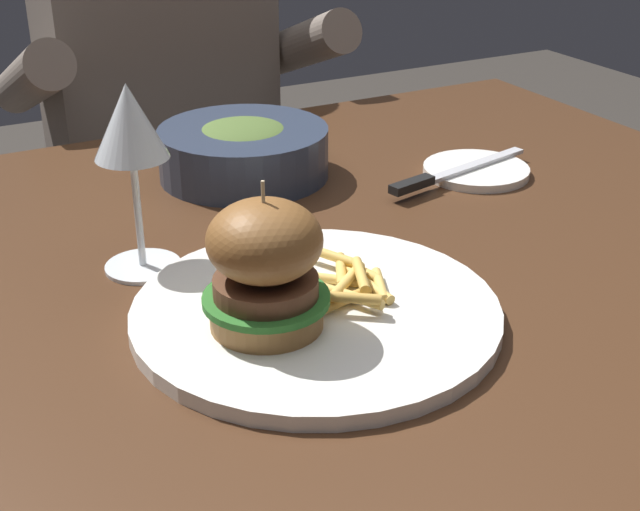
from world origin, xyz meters
TOP-DOWN VIEW (x-y plane):
  - dining_table at (0.00, 0.00)m, footprint 1.13×0.89m
  - main_plate at (-0.07, -0.12)m, footprint 0.32×0.32m
  - burger_sandwich at (-0.12, -0.13)m, footprint 0.10×0.10m
  - fries_pile at (-0.03, -0.11)m, footprint 0.10×0.13m
  - wine_glass at (-0.17, 0.05)m, footprint 0.07×0.07m
  - bread_plate at (0.26, 0.10)m, footprint 0.13×0.13m
  - table_knife at (0.21, 0.09)m, footprint 0.22×0.06m
  - soup_bowl at (0.01, 0.23)m, footprint 0.20×0.20m
  - diner_person at (0.07, 0.72)m, footprint 0.51×0.36m

SIDE VIEW (x-z plane):
  - diner_person at x=0.07m, z-range -0.02..1.15m
  - dining_table at x=0.00m, z-range 0.28..1.02m
  - bread_plate at x=0.26m, z-range 0.74..0.75m
  - main_plate at x=-0.07m, z-range 0.74..0.75m
  - table_knife at x=0.21m, z-range 0.75..0.76m
  - fries_pile at x=-0.03m, z-range 0.75..0.78m
  - soup_bowl at x=0.01m, z-range 0.74..0.81m
  - burger_sandwich at x=-0.12m, z-range 0.75..0.87m
  - wine_glass at x=-0.17m, z-range 0.79..0.97m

